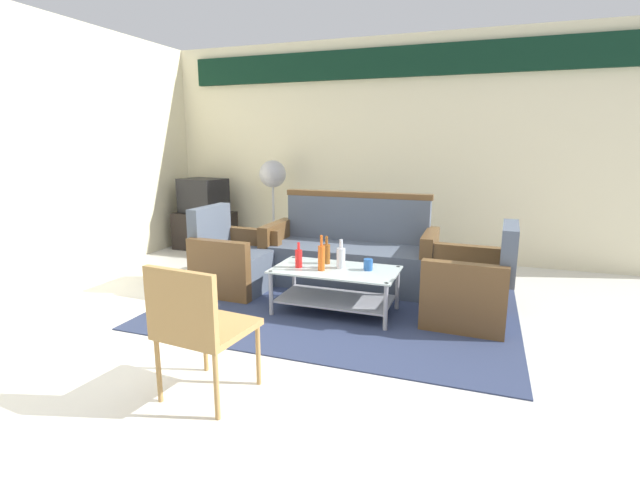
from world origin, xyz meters
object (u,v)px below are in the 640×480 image
pedestal_fan (273,180)px  bottle_clear (341,257)px  armchair_right (471,289)px  bottle_brown (327,253)px  tv_stand (205,230)px  television (203,196)px  couch (350,255)px  coffee_table (335,284)px  bottle_red (299,258)px  cup (368,265)px  armchair_left (234,263)px  wicker_chair (197,322)px  bottle_orange (321,257)px

pedestal_fan → bottle_clear: bearing=-50.2°
armchair_right → bottle_brown: size_ratio=3.30×
bottle_clear → tv_stand: bearing=145.5°
television → couch: bearing=170.6°
armchair_right → coffee_table: armchair_right is taller
bottle_red → couch: bearing=77.9°
cup → armchair_left: bearing=171.1°
armchair_right → bottle_brown: (-1.28, -0.06, 0.22)m
bottle_clear → cup: size_ratio=2.61×
wicker_chair → tv_stand: bearing=128.7°
bottle_red → bottle_clear: size_ratio=0.87×
cup → tv_stand: 3.33m
cup → pedestal_fan: bearing=134.3°
coffee_table → television: (-2.54, 1.81, 0.49)m
couch → coffee_table: (0.12, -0.89, -0.04)m
bottle_orange → wicker_chair: wicker_chair is taller
armchair_right → bottle_clear: bearing=101.3°
couch → coffee_table: 0.89m
television → armchair_left: bearing=143.0°
coffee_table → bottle_clear: 0.24m
bottle_brown → bottle_clear: (0.17, -0.11, 0.00)m
television → tv_stand: bearing=90.0°
cup → couch: bearing=115.8°
bottle_red → pedestal_fan: size_ratio=0.18×
bottle_brown → couch: bearing=89.1°
armchair_left → bottle_orange: size_ratio=2.72×
armchair_right → bottle_red: bearing=103.0°
bottle_brown → tv_stand: 2.94m
bottle_red → television: 2.92m
bottle_brown → pedestal_fan: size_ratio=0.20×
bottle_red → television: size_ratio=0.34×
wicker_chair → bottle_red: bearing=96.0°
bottle_clear → bottle_brown: bearing=148.0°
bottle_red → pedestal_fan: bearing=121.0°
coffee_table → cup: size_ratio=11.00×
cup → television: size_ratio=0.15×
armchair_right → coffee_table: bearing=102.8°
bottle_clear → bottle_orange: bearing=-138.4°
cup → pedestal_fan: pedestal_fan is taller
bottle_orange → cup: bearing=20.6°
bottle_red → bottle_orange: bearing=-5.9°
wicker_chair → armchair_right: bearing=57.3°
armchair_left → bottle_brown: 1.09m
wicker_chair → bottle_orange: bearing=87.8°
wicker_chair → television: bearing=128.6°
armchair_right → bottle_red: size_ratio=3.72×
bottle_brown → bottle_orange: bottle_orange is taller
wicker_chair → bottle_brown: bearing=89.8°
pedestal_fan → bottle_orange: bearing=-54.7°
bottle_clear → tv_stand: size_ratio=0.33×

